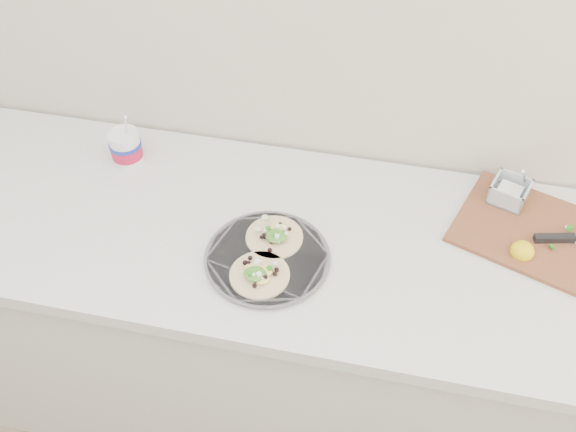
# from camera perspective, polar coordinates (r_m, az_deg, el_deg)

# --- Properties ---
(counter) EXTENTS (2.44, 0.66, 0.90)m
(counter) POSITION_cam_1_polar(r_m,az_deg,el_deg) (2.04, -8.00, -8.41)
(counter) COLOR silver
(counter) RESTS_ON ground
(taco_plate) EXTENTS (0.31, 0.31, 0.04)m
(taco_plate) POSITION_cam_1_polar(r_m,az_deg,el_deg) (1.56, -1.86, -3.53)
(taco_plate) COLOR #56555C
(taco_plate) RESTS_ON counter
(tub) EXTENTS (0.09, 0.09, 0.20)m
(tub) POSITION_cam_1_polar(r_m,az_deg,el_deg) (1.83, -14.20, 6.15)
(tub) COLOR white
(tub) RESTS_ON counter
(cutboard) EXTENTS (0.49, 0.42, 0.07)m
(cutboard) POSITION_cam_1_polar(r_m,az_deg,el_deg) (1.73, 21.73, -1.11)
(cutboard) COLOR brown
(cutboard) RESTS_ON counter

